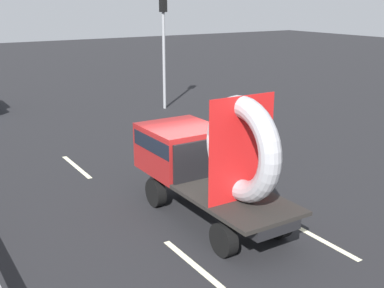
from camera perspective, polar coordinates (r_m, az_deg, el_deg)
ground_plane at (r=14.23m, az=0.18°, el=-7.51°), size 120.00×120.00×0.00m
flatbed_truck at (r=13.27m, az=1.20°, el=-1.61°), size 2.02×5.47×3.67m
traffic_light at (r=26.42m, az=-3.36°, el=12.60°), size 0.42×0.36×6.07m
lane_dash_left_near at (r=11.48m, az=0.02°, el=-13.86°), size 0.16×2.43×0.01m
lane_dash_left_far at (r=18.03m, az=-13.46°, el=-2.62°), size 0.16×2.78×0.01m
lane_dash_right_near at (r=12.91m, az=14.80°, el=-10.76°), size 0.16×2.54×0.01m
lane_dash_right_far at (r=19.15m, az=-3.78°, el=-1.04°), size 0.16×2.49×0.01m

